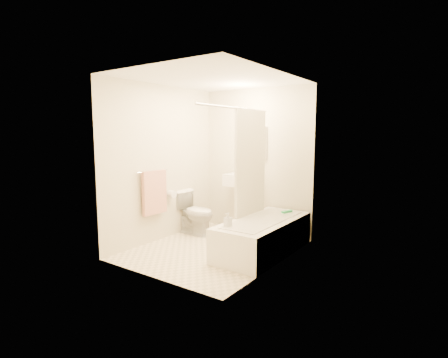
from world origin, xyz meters
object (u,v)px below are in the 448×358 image
Objects in this scene: toilet at (195,213)px; soap_bottle at (228,220)px; bath_mat at (234,243)px; sink at (244,200)px; bathtub at (263,236)px.

toilet reaches higher than soap_bottle.
soap_bottle is (0.33, -0.65, 0.55)m from bath_mat.
toilet is 0.85m from sink.
toilet is at bearing 172.69° from bath_mat.
toilet reaches higher than bathtub.
bathtub is 2.50× the size of bath_mat.
bath_mat is (0.26, -0.69, -0.53)m from sink.
sink is 5.97× the size of soap_bottle.
bathtub is 0.58m from bath_mat.
toilet is 1.42m from soap_bottle.
sink is 1.14m from bathtub.
bath_mat is 0.91m from soap_bottle.
sink reaches higher than bathtub.
sink is at bearing -41.87° from toilet.
soap_bottle is (1.18, -0.76, 0.20)m from toilet.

